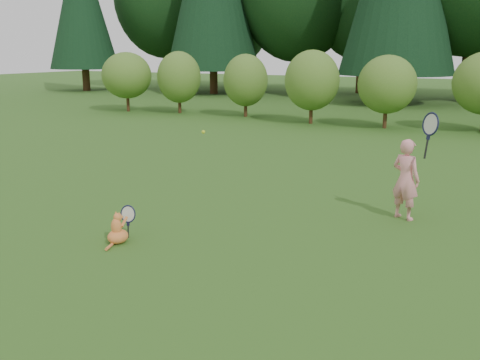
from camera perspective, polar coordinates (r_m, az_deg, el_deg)
The scene contains 5 objects.
ground at distance 8.15m, azimuth -3.84°, elevation -5.82°, with size 100.00×100.00×0.00m, color #2B5217.
shrub_row at distance 20.02m, azimuth 15.81°, elevation 9.39°, with size 28.00×3.00×2.80m, color #4A7524, non-canonical shape.
child at distance 9.11m, azimuth 17.34°, elevation 0.26°, with size 0.79×0.55×2.00m.
cat at distance 7.93m, azimuth -12.90°, elevation -4.89°, with size 0.35×0.62×0.64m.
tennis_ball at distance 10.15m, azimuth -3.93°, elevation 5.14°, with size 0.07×0.07×0.07m.
Camera 1 is at (3.98, -6.58, 2.71)m, focal length 40.00 mm.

